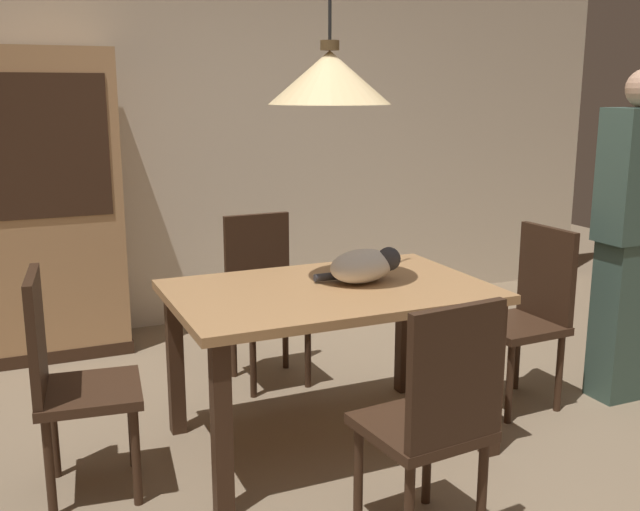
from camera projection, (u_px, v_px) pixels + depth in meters
name	position (u px, v px, depth m)	size (l,w,h in m)	color
ground	(398.00, 494.00, 3.00)	(10.00, 10.00, 0.00)	#847056
back_wall	(212.00, 113.00, 5.05)	(6.40, 0.10, 2.90)	beige
dining_table	(329.00, 309.00, 3.30)	(1.40, 0.90, 0.75)	#A87A4C
chair_left_side	(67.00, 375.00, 2.90)	(0.44, 0.44, 0.93)	#382316
chair_near_front	(435.00, 414.00, 2.55)	(0.44, 0.44, 0.93)	#382316
chair_far_back	(264.00, 291.00, 4.12)	(0.41, 0.41, 0.93)	#382316
chair_right_side	(529.00, 309.00, 3.78)	(0.42, 0.42, 0.93)	#382316
cat_sleeping	(364.00, 265.00, 3.36)	(0.41, 0.32, 0.16)	silver
pendant_lamp	(330.00, 77.00, 3.08)	(0.52, 0.52, 1.30)	beige
hutch_bookcase	(24.00, 213.00, 4.39)	(1.12, 0.45, 1.85)	tan
person_standing	(632.00, 238.00, 3.78)	(0.36, 0.22, 1.71)	#3D564C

